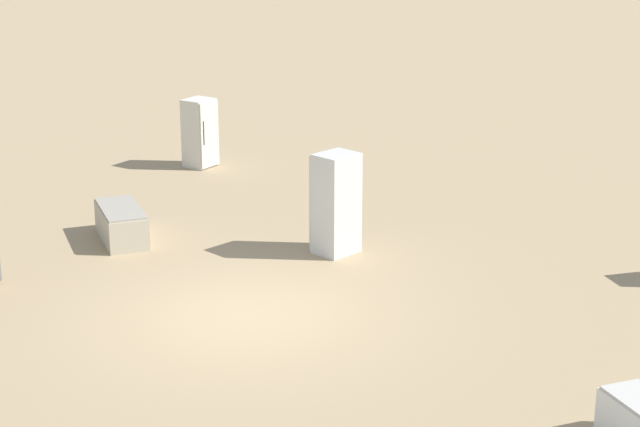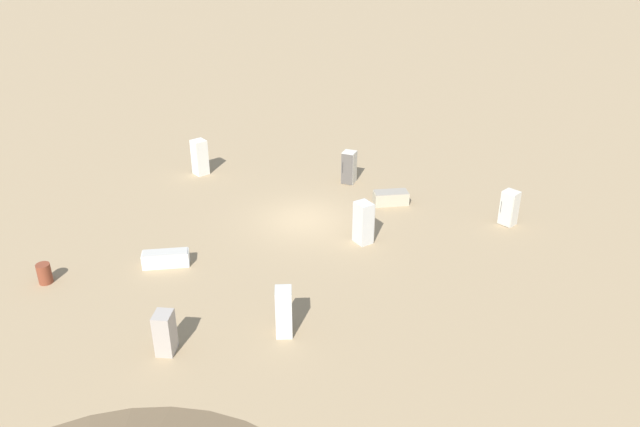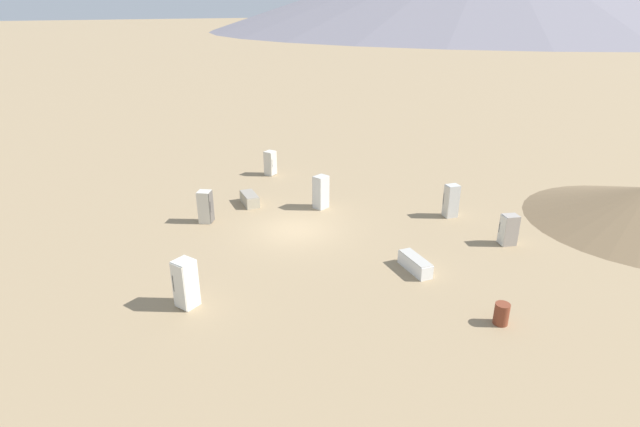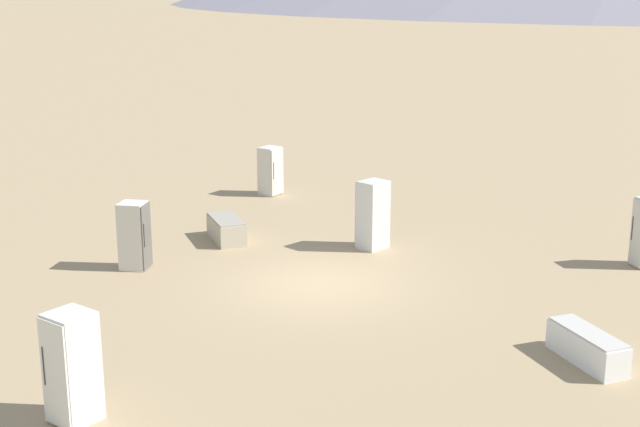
{
  "view_description": "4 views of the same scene",
  "coord_description": "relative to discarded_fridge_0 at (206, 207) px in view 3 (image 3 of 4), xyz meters",
  "views": [
    {
      "loc": [
        13.84,
        -7.55,
        6.66
      ],
      "look_at": [
        0.02,
        1.37,
        1.47
      ],
      "focal_mm": 60.0,
      "sensor_mm": 36.0,
      "label": 1
    },
    {
      "loc": [
        8.09,
        24.62,
        13.39
      ],
      "look_at": [
        -0.26,
        1.46,
        0.98
      ],
      "focal_mm": 35.0,
      "sensor_mm": 36.0,
      "label": 2
    },
    {
      "loc": [
        19.81,
        -12.4,
        10.58
      ],
      "look_at": [
        1.09,
        0.79,
        1.09
      ],
      "focal_mm": 28.0,
      "sensor_mm": 36.0,
      "label": 3
    },
    {
      "loc": [
        17.25,
        -11.0,
        7.25
      ],
      "look_at": [
        -1.27,
        0.84,
        1.38
      ],
      "focal_mm": 50.0,
      "sensor_mm": 36.0,
      "label": 4
    }
  ],
  "objects": [
    {
      "name": "discarded_fridge_2",
      "position": [
        7.15,
        -3.85,
        0.1
      ],
      "size": [
        0.89,
        0.92,
        1.92
      ],
      "rotation": [
        0.0,
        0.0,
        3.49
      ],
      "color": "silver",
      "rests_on": "ground_plane"
    },
    {
      "name": "rusty_barrel",
      "position": [
        14.79,
        4.93,
        -0.46
      ],
      "size": [
        0.53,
        0.53,
        0.82
      ],
      "color": "brown",
      "rests_on": "ground_plane"
    },
    {
      "name": "discarded_fridge_7",
      "position": [
        6.94,
        11.16,
        0.04
      ],
      "size": [
        0.73,
        0.83,
        1.81
      ],
      "rotation": [
        0.0,
        0.0,
        2.84
      ],
      "color": "silver",
      "rests_on": "ground_plane"
    },
    {
      "name": "discarded_fridge_1",
      "position": [
        1.83,
        6.14,
        0.08
      ],
      "size": [
        0.8,
        0.86,
        1.89
      ],
      "rotation": [
        0.0,
        0.0,
        1.79
      ],
      "color": "silver",
      "rests_on": "ground_plane"
    },
    {
      "name": "discarded_fridge_6",
      "position": [
        -5.1,
        6.85,
        -0.04
      ],
      "size": [
        0.83,
        0.85,
        1.64
      ],
      "rotation": [
        0.0,
        0.0,
        5.12
      ],
      "color": "beige",
      "rests_on": "ground_plane"
    },
    {
      "name": "discarded_fridge_0",
      "position": [
        0.0,
        0.0,
        0.0
      ],
      "size": [
        0.93,
        0.93,
        1.73
      ],
      "rotation": [
        0.0,
        0.0,
        5.55
      ],
      "color": "beige",
      "rests_on": "ground_plane"
    },
    {
      "name": "discarded_fridge_5",
      "position": [
        10.87,
        10.74,
        -0.11
      ],
      "size": [
        0.83,
        0.92,
        1.51
      ],
      "rotation": [
        0.0,
        0.0,
        2.7
      ],
      "color": "#A89E93",
      "rests_on": "ground_plane"
    },
    {
      "name": "discarded_fridge_3",
      "position": [
        -0.97,
        3.08,
        -0.54
      ],
      "size": [
        1.8,
        1.09,
        0.65
      ],
      "rotation": [
        0.0,
        0.0,
        4.5
      ],
      "color": "#B2A88E",
      "rests_on": "ground_plane"
    },
    {
      "name": "discarded_fridge_4",
      "position": [
        10.19,
        5.23,
        -0.54
      ],
      "size": [
        1.96,
        0.97,
        0.65
      ],
      "rotation": [
        0.0,
        0.0,
        1.36
      ],
      "color": "white",
      "rests_on": "ground_plane"
    },
    {
      "name": "ground_plane",
      "position": [
        3.58,
        3.29,
        -0.87
      ],
      "size": [
        1000.0,
        1000.0,
        0.0
      ],
      "primitive_type": "plane",
      "color": "#9E8460"
    }
  ]
}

